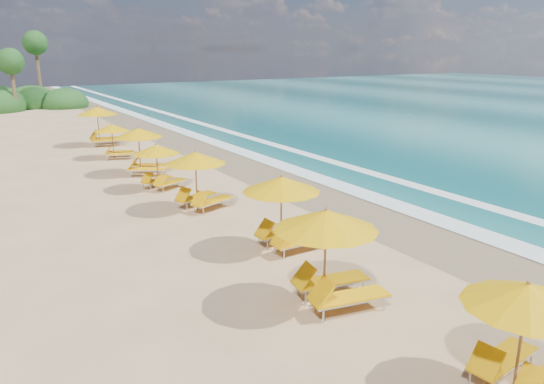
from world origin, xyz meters
The scene contains 11 objects.
ground centered at (0.00, 0.00, 0.00)m, with size 160.00×160.00×0.00m, color tan.
wet_sand centered at (4.00, 0.00, 0.01)m, with size 4.00×160.00×0.01m, color #8B7653.
surf_foam centered at (6.70, 0.00, 0.03)m, with size 4.00×160.00×0.01m.
station_2 centered at (-1.06, -10.60, 1.28)m, with size 2.68×2.53×2.29m.
station_3 centered at (-1.99, -6.08, 1.44)m, with size 3.09×2.95×2.58m.
station_4 centered at (-0.91, -2.36, 1.39)m, with size 2.69×2.48×2.48m.
station_5 centered at (-1.49, 3.03, 1.35)m, with size 3.09×3.04×2.41m.
station_6 centered at (-1.79, 6.81, 1.19)m, with size 2.78×2.76×2.12m.
station_7 centered at (-1.52, 10.00, 1.37)m, with size 3.28×3.28×2.44m.
station_8 centered at (-1.64, 14.78, 1.15)m, with size 2.63×2.58×2.05m.
station_9 centered at (-1.26, 19.46, 1.47)m, with size 3.07×2.91×2.62m.
Camera 1 is at (-9.37, -15.34, 6.18)m, focal length 34.21 mm.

